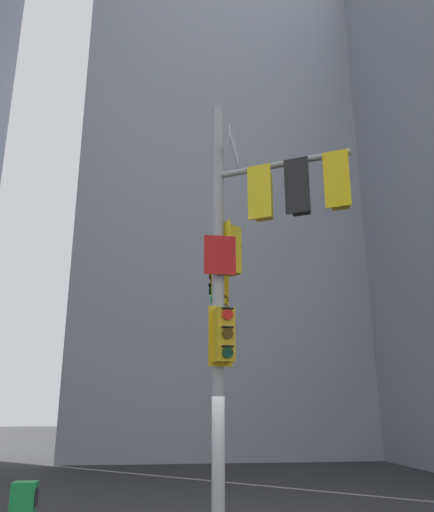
% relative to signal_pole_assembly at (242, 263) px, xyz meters
% --- Properties ---
extents(building_mid_block, '(17.19, 17.19, 28.52)m').
position_rel_signal_pole_assembly_xyz_m(building_mid_block, '(2.98, 21.97, 9.15)').
color(building_mid_block, '#9399A3').
rests_on(building_mid_block, ground).
extents(signal_pole_assembly, '(2.74, 3.78, 8.66)m').
position_rel_signal_pole_assembly_xyz_m(signal_pole_assembly, '(0.00, 0.00, 0.00)').
color(signal_pole_assembly, '#9EA0A3').
rests_on(signal_pole_assembly, ground).
extents(newspaper_box, '(0.45, 0.36, 0.95)m').
position_rel_signal_pole_assembly_xyz_m(newspaper_box, '(-4.06, 1.06, -4.63)').
color(newspaper_box, '#198C3F').
rests_on(newspaper_box, ground).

